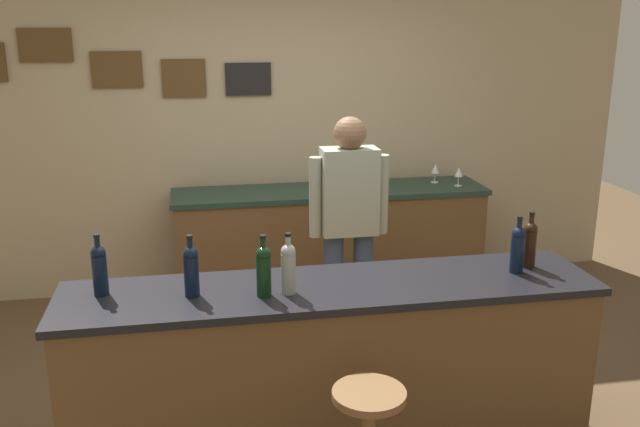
% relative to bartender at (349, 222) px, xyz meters
% --- Properties ---
extents(ground_plane, '(10.00, 10.00, 0.00)m').
position_rel_bartender_xyz_m(ground_plane, '(-0.32, -0.62, -0.94)').
color(ground_plane, brown).
extents(back_wall, '(6.00, 0.09, 2.80)m').
position_rel_bartender_xyz_m(back_wall, '(-0.33, 1.41, 0.47)').
color(back_wall, tan).
rests_on(back_wall, ground_plane).
extents(bar_counter, '(2.71, 0.60, 0.92)m').
position_rel_bartender_xyz_m(bar_counter, '(-0.32, -1.02, -0.47)').
color(bar_counter, brown).
rests_on(bar_counter, ground_plane).
extents(side_counter, '(2.50, 0.56, 0.90)m').
position_rel_bartender_xyz_m(side_counter, '(0.08, 1.03, -0.48)').
color(side_counter, brown).
rests_on(side_counter, ground_plane).
extents(bartender, '(0.52, 0.21, 1.62)m').
position_rel_bartender_xyz_m(bartender, '(0.00, 0.00, 0.00)').
color(bartender, '#384766').
rests_on(bartender, ground_plane).
extents(wine_bottle_a, '(0.07, 0.07, 0.31)m').
position_rel_bartender_xyz_m(wine_bottle_a, '(-1.44, -0.93, 0.12)').
color(wine_bottle_a, black).
rests_on(wine_bottle_a, bar_counter).
extents(wine_bottle_b, '(0.07, 0.07, 0.31)m').
position_rel_bartender_xyz_m(wine_bottle_b, '(-1.01, -1.03, 0.12)').
color(wine_bottle_b, black).
rests_on(wine_bottle_b, bar_counter).
extents(wine_bottle_c, '(0.07, 0.07, 0.31)m').
position_rel_bartender_xyz_m(wine_bottle_c, '(-0.67, -1.09, 0.12)').
color(wine_bottle_c, black).
rests_on(wine_bottle_c, bar_counter).
extents(wine_bottle_d, '(0.07, 0.07, 0.31)m').
position_rel_bartender_xyz_m(wine_bottle_d, '(-0.54, -1.08, 0.12)').
color(wine_bottle_d, '#999E99').
rests_on(wine_bottle_d, bar_counter).
extents(wine_bottle_e, '(0.07, 0.07, 0.31)m').
position_rel_bartender_xyz_m(wine_bottle_e, '(0.67, -1.01, 0.12)').
color(wine_bottle_e, black).
rests_on(wine_bottle_e, bar_counter).
extents(wine_bottle_f, '(0.07, 0.07, 0.31)m').
position_rel_bartender_xyz_m(wine_bottle_f, '(0.77, -0.95, 0.12)').
color(wine_bottle_f, black).
rests_on(wine_bottle_f, bar_counter).
extents(wine_glass_a, '(0.07, 0.07, 0.16)m').
position_rel_bartender_xyz_m(wine_glass_a, '(0.19, 1.01, 0.07)').
color(wine_glass_a, silver).
rests_on(wine_glass_a, side_counter).
extents(wine_glass_b, '(0.07, 0.07, 0.16)m').
position_rel_bartender_xyz_m(wine_glass_b, '(0.98, 1.10, 0.07)').
color(wine_glass_b, silver).
rests_on(wine_glass_b, side_counter).
extents(wine_glass_c, '(0.07, 0.07, 0.16)m').
position_rel_bartender_xyz_m(wine_glass_c, '(1.12, 0.95, 0.07)').
color(wine_glass_c, silver).
rests_on(wine_glass_c, side_counter).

